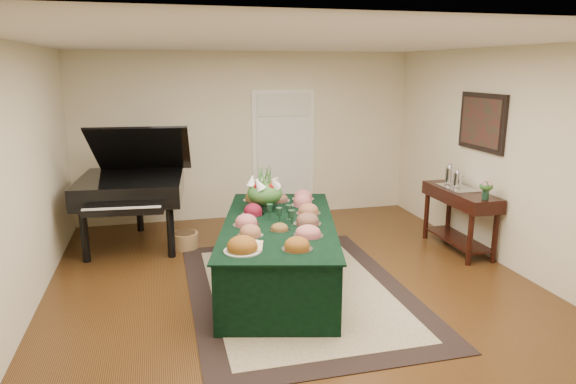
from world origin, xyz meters
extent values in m
plane|color=black|center=(0.00, 0.00, 0.00)|extent=(6.00, 6.00, 0.00)
cube|color=black|center=(0.02, -0.11, 0.01)|extent=(2.40, 3.36, 0.01)
cube|color=beige|center=(0.02, -0.11, 0.01)|extent=(1.92, 2.88, 0.01)
cube|color=white|center=(0.60, 2.98, 1.05)|extent=(1.05, 0.04, 2.10)
cube|color=white|center=(0.60, 2.96, 1.00)|extent=(0.90, 0.06, 2.00)
cube|color=black|center=(-0.14, 0.17, 0.36)|extent=(1.78, 2.79, 0.73)
cube|color=black|center=(-0.14, 0.17, 0.73)|extent=(1.85, 2.86, 0.02)
cylinder|color=silver|center=(0.31, 0.76, 0.75)|extent=(0.29, 0.29, 0.01)
ellipsoid|color=#C86764|center=(0.31, 0.76, 0.81)|extent=(0.24, 0.24, 0.11)
cylinder|color=silver|center=(0.06, 1.06, 0.75)|extent=(0.31, 0.31, 0.01)
ellipsoid|color=brown|center=(0.06, 1.06, 0.79)|extent=(0.25, 0.25, 0.07)
cylinder|color=silver|center=(-0.55, -0.26, 0.75)|extent=(0.27, 0.27, 0.01)
ellipsoid|color=#A06140|center=(-0.55, -0.26, 0.80)|extent=(0.22, 0.22, 0.08)
cylinder|color=#ACB6AD|center=(-0.70, -0.69, 0.75)|extent=(0.36, 0.36, 0.01)
ellipsoid|color=brown|center=(-0.70, -0.69, 0.81)|extent=(0.30, 0.30, 0.11)
cylinder|color=silver|center=(0.40, 1.06, 0.75)|extent=(0.29, 0.29, 0.01)
ellipsoid|color=#C86764|center=(0.40, 1.06, 0.80)|extent=(0.24, 0.24, 0.09)
cylinder|color=silver|center=(-0.53, 0.11, 0.75)|extent=(0.30, 0.30, 0.01)
ellipsoid|color=#C86764|center=(-0.53, 0.11, 0.80)|extent=(0.25, 0.25, 0.09)
cylinder|color=silver|center=(0.28, 0.39, 0.75)|extent=(0.29, 0.29, 0.01)
ellipsoid|color=#A06140|center=(0.28, 0.39, 0.80)|extent=(0.24, 0.24, 0.09)
cylinder|color=silver|center=(-0.24, 1.17, 0.75)|extent=(0.30, 0.30, 0.01)
ellipsoid|color=brown|center=(-0.24, 1.17, 0.80)|extent=(0.24, 0.24, 0.08)
cylinder|color=silver|center=(-0.21, -0.15, 0.75)|extent=(0.23, 0.23, 0.01)
ellipsoid|color=brown|center=(-0.21, -0.15, 0.78)|extent=(0.19, 0.19, 0.05)
cylinder|color=silver|center=(-0.38, 0.51, 0.75)|extent=(0.27, 0.27, 0.01)
ellipsoid|color=maroon|center=(-0.38, 0.51, 0.80)|extent=(0.22, 0.22, 0.09)
cylinder|color=#ACB6AD|center=(-0.25, 0.81, 0.75)|extent=(0.28, 0.28, 0.01)
ellipsoid|color=brown|center=(-0.25, 0.81, 0.81)|extent=(0.23, 0.23, 0.11)
cylinder|color=silver|center=(0.03, -0.41, 0.75)|extent=(0.32, 0.32, 0.01)
ellipsoid|color=#C86764|center=(0.03, -0.41, 0.79)|extent=(0.26, 0.26, 0.08)
cylinder|color=silver|center=(-0.18, -0.77, 0.75)|extent=(0.30, 0.30, 0.01)
ellipsoid|color=brown|center=(-0.18, -0.77, 0.80)|extent=(0.25, 0.25, 0.09)
cylinder|color=silver|center=(0.15, -0.01, 0.75)|extent=(0.31, 0.31, 0.01)
ellipsoid|color=brown|center=(0.15, -0.01, 0.80)|extent=(0.26, 0.26, 0.09)
cube|color=tan|center=(-0.64, -0.59, 0.75)|extent=(0.37, 0.37, 0.02)
ellipsoid|color=beige|center=(-0.69, -0.53, 0.80)|extent=(0.14, 0.14, 0.08)
ellipsoid|color=beige|center=(-0.55, -0.55, 0.80)|extent=(0.12, 0.12, 0.07)
cube|color=#FFA128|center=(-0.61, -0.68, 0.79)|extent=(0.10, 0.08, 0.05)
cylinder|color=black|center=(-0.19, 0.71, 0.83)|extent=(0.17, 0.17, 0.17)
ellipsoid|color=#306026|center=(-0.19, 0.71, 0.95)|extent=(0.43, 0.43, 0.28)
cylinder|color=black|center=(-2.40, 1.43, 0.34)|extent=(0.10, 0.10, 0.69)
cylinder|color=black|center=(-1.33, 1.33, 0.34)|extent=(0.10, 0.10, 0.69)
cylinder|color=black|center=(-1.76, 2.60, 0.34)|extent=(0.10, 0.10, 0.69)
cube|color=black|center=(-1.81, 1.96, 0.83)|extent=(1.50, 1.59, 0.29)
cube|color=black|center=(-1.89, 1.13, 0.74)|extent=(1.00, 0.31, 0.10)
cube|color=black|center=(-1.65, 2.10, 1.33)|extent=(1.41, 1.18, 0.76)
cylinder|color=olive|center=(-1.13, 1.63, 0.11)|extent=(0.35, 0.35, 0.22)
cylinder|color=black|center=(2.31, 0.10, 0.33)|extent=(0.07, 0.07, 0.67)
cylinder|color=black|center=(2.68, 0.10, 0.33)|extent=(0.07, 0.07, 0.67)
cylinder|color=black|center=(2.31, 1.20, 0.33)|extent=(0.07, 0.07, 0.67)
cylinder|color=black|center=(2.68, 1.20, 0.33)|extent=(0.07, 0.07, 0.67)
cube|color=black|center=(2.50, 0.65, 0.76)|extent=(0.45, 1.30, 0.18)
cube|color=black|center=(2.50, 0.65, 0.15)|extent=(0.38, 1.14, 0.03)
cube|color=silver|center=(2.50, 0.75, 0.86)|extent=(0.34, 0.58, 0.02)
cylinder|color=black|center=(2.50, 0.13, 0.91)|extent=(0.08, 0.08, 0.12)
ellipsoid|color=pink|center=(2.50, 0.13, 1.02)|extent=(0.19, 0.19, 0.12)
cube|color=black|center=(2.72, 0.65, 1.75)|extent=(0.04, 0.95, 0.75)
cube|color=#54161C|center=(2.69, 0.65, 1.75)|extent=(0.01, 0.82, 0.62)
camera|label=1|loc=(-1.41, -5.27, 2.45)|focal=32.00mm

